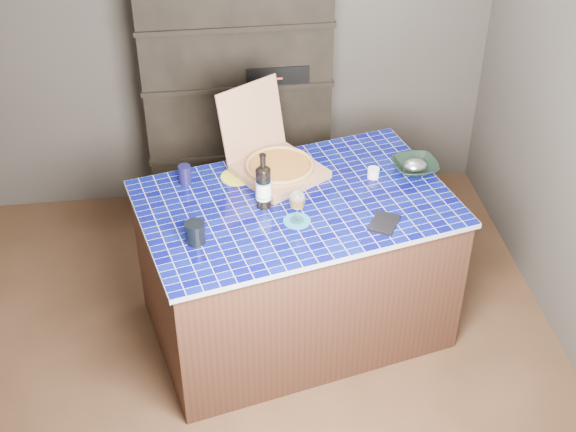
{
  "coord_description": "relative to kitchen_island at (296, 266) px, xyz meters",
  "views": [
    {
      "loc": [
        -0.26,
        -3.22,
        3.4
      ],
      "look_at": [
        0.15,
        0.0,
        1.01
      ],
      "focal_mm": 50.0,
      "sensor_mm": 36.0,
      "label": 1
    }
  ],
  "objects": [
    {
      "name": "room",
      "position": [
        -0.22,
        -0.26,
        0.79
      ],
      "size": [
        3.5,
        3.5,
        3.5
      ],
      "color": "brown",
      "rests_on": "ground"
    },
    {
      "name": "shelving_unit",
      "position": [
        -0.22,
        1.27,
        0.45
      ],
      "size": [
        1.2,
        0.41,
        1.8
      ],
      "color": "black",
      "rests_on": "floor"
    },
    {
      "name": "wine_glass",
      "position": [
        -0.02,
        -0.18,
        0.59
      ],
      "size": [
        0.08,
        0.08,
        0.19
      ],
      "color": "white",
      "rests_on": "teal_trivet"
    },
    {
      "name": "pizza_box",
      "position": [
        -0.07,
        0.29,
        0.52
      ],
      "size": [
        0.62,
        0.65,
        0.45
      ],
      "rotation": [
        0.0,
        0.0,
        0.56
      ],
      "color": "#926A4B",
      "rests_on": "kitchen_island"
    },
    {
      "name": "bowl",
      "position": [
        0.71,
        0.21,
        0.48
      ],
      "size": [
        0.27,
        0.27,
        0.06
      ],
      "primitive_type": "imported",
      "rotation": [
        0.0,
        0.0,
        0.08
      ],
      "color": "black",
      "rests_on": "kitchen_island"
    },
    {
      "name": "foil_contents",
      "position": [
        0.71,
        0.21,
        0.49
      ],
      "size": [
        0.13,
        0.11,
        0.06
      ],
      "primitive_type": "ellipsoid",
      "color": "silver",
      "rests_on": "bowl"
    },
    {
      "name": "tumbler",
      "position": [
        -0.55,
        -0.28,
        0.51
      ],
      "size": [
        0.1,
        0.1,
        0.11
      ],
      "primitive_type": "cylinder",
      "color": "black",
      "rests_on": "kitchen_island"
    },
    {
      "name": "green_trivet",
      "position": [
        -0.3,
        0.28,
        0.46
      ],
      "size": [
        0.18,
        0.18,
        0.01
      ],
      "primitive_type": "cylinder",
      "color": "gold",
      "rests_on": "kitchen_island"
    },
    {
      "name": "dvd_case",
      "position": [
        0.43,
        -0.26,
        0.46
      ],
      "size": [
        0.2,
        0.22,
        0.01
      ],
      "primitive_type": "cube",
      "rotation": [
        0.0,
        0.0,
        -0.53
      ],
      "color": "black",
      "rests_on": "kitchen_island"
    },
    {
      "name": "white_jar",
      "position": [
        0.46,
        0.18,
        0.48
      ],
      "size": [
        0.07,
        0.07,
        0.06
      ],
      "primitive_type": "cylinder",
      "color": "white",
      "rests_on": "kitchen_island"
    },
    {
      "name": "kitchen_island",
      "position": [
        0.0,
        0.0,
        0.0
      ],
      "size": [
        1.86,
        1.41,
        0.91
      ],
      "rotation": [
        0.0,
        0.0,
        0.24
      ],
      "color": "#43261A",
      "rests_on": "floor"
    },
    {
      "name": "navy_cup",
      "position": [
        -0.59,
        0.26,
        0.51
      ],
      "size": [
        0.07,
        0.07,
        0.11
      ],
      "primitive_type": "cylinder",
      "color": "#100E34",
      "rests_on": "kitchen_island"
    },
    {
      "name": "teal_trivet",
      "position": [
        -0.02,
        -0.18,
        0.46
      ],
      "size": [
        0.14,
        0.14,
        0.01
      ],
      "primitive_type": "cylinder",
      "color": "teal",
      "rests_on": "kitchen_island"
    },
    {
      "name": "mead_bottle",
      "position": [
        -0.18,
        -0.02,
        0.58
      ],
      "size": [
        0.09,
        0.09,
        0.32
      ],
      "color": "black",
      "rests_on": "kitchen_island"
    }
  ]
}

